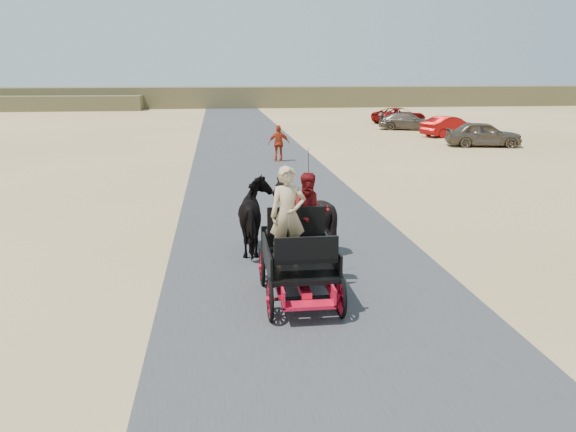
{
  "coord_description": "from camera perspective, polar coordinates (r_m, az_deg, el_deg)",
  "views": [
    {
      "loc": [
        -1.82,
        -7.57,
        4.16
      ],
      "look_at": [
        -0.38,
        3.84,
        1.2
      ],
      "focal_mm": 35.0,
      "sensor_mm": 36.0,
      "label": 1
    }
  ],
  "objects": [
    {
      "name": "car_d",
      "position": [
        48.12,
        11.25,
        9.98
      ],
      "size": [
        5.08,
        3.59,
        1.29
      ],
      "primitive_type": "imported",
      "rotation": [
        0.0,
        0.0,
        1.92
      ],
      "color": "maroon",
      "rests_on": "ground"
    },
    {
      "name": "driver_man",
      "position": [
        10.25,
        -0.02,
        0.09
      ],
      "size": [
        0.66,
        0.43,
        1.8
      ],
      "primitive_type": "imported",
      "color": "tan",
      "rests_on": "carriage"
    },
    {
      "name": "carriage",
      "position": [
        10.61,
        1.09,
        -6.54
      ],
      "size": [
        1.3,
        2.4,
        0.72
      ],
      "primitive_type": null,
      "color": "black",
      "rests_on": "ground"
    },
    {
      "name": "horse_right",
      "position": [
        13.37,
        1.59,
        0.1
      ],
      "size": [
        1.37,
        1.54,
        1.7
      ],
      "primitive_type": "imported",
      "rotation": [
        0.0,
        0.0,
        3.14
      ],
      "color": "black",
      "rests_on": "ground"
    },
    {
      "name": "road",
      "position": [
        8.82,
        5.73,
        -13.74
      ],
      "size": [
        6.0,
        140.0,
        0.01
      ],
      "primitive_type": "cube",
      "color": "#38383A",
      "rests_on": "ground"
    },
    {
      "name": "horse_left",
      "position": [
        13.26,
        -3.12,
        -0.05
      ],
      "size": [
        0.91,
        2.01,
        1.7
      ],
      "primitive_type": "imported",
      "rotation": [
        0.0,
        0.0,
        3.14
      ],
      "color": "black",
      "rests_on": "ground"
    },
    {
      "name": "pedestrian",
      "position": [
        26.85,
        -0.93,
        7.39
      ],
      "size": [
        1.01,
        0.42,
        1.73
      ],
      "primitive_type": "imported",
      "rotation": [
        0.0,
        0.0,
        3.14
      ],
      "color": "#AB2F13",
      "rests_on": "ground"
    },
    {
      "name": "ground",
      "position": [
        8.82,
        5.72,
        -13.77
      ],
      "size": [
        140.0,
        140.0,
        0.0
      ],
      "primitive_type": "plane",
      "color": "tan"
    },
    {
      "name": "car_b",
      "position": [
        39.1,
        16.04,
        8.75
      ],
      "size": [
        4.21,
        2.83,
        1.31
      ],
      "primitive_type": "imported",
      "rotation": [
        0.0,
        0.0,
        1.97
      ],
      "color": "maroon",
      "rests_on": "ground"
    },
    {
      "name": "passenger_woman",
      "position": [
        10.88,
        2.23,
        0.32
      ],
      "size": [
        0.77,
        0.6,
        1.58
      ],
      "primitive_type": "imported",
      "color": "#660C0F",
      "rests_on": "carriage"
    },
    {
      "name": "car_c",
      "position": [
        42.78,
        12.06,
        9.38
      ],
      "size": [
        4.57,
        3.1,
        1.23
      ],
      "primitive_type": "imported",
      "rotation": [
        0.0,
        0.0,
        1.21
      ],
      "color": "brown",
      "rests_on": "ground"
    },
    {
      "name": "car_a",
      "position": [
        34.25,
        19.24,
        7.87
      ],
      "size": [
        4.41,
        2.48,
        1.42
      ],
      "primitive_type": "imported",
      "rotation": [
        0.0,
        0.0,
        1.37
      ],
      "color": "brown",
      "rests_on": "ground"
    },
    {
      "name": "ridge_far",
      "position": [
        69.65,
        -5.82,
        11.94
      ],
      "size": [
        140.0,
        6.0,
        2.4
      ],
      "primitive_type": "cube",
      "color": "brown",
      "rests_on": "ground"
    }
  ]
}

